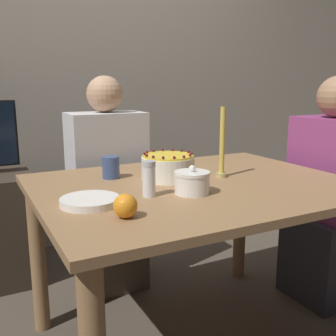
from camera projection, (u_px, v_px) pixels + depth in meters
wall_behind at (90, 58)px, 2.68m from camera, size 8.00×0.05×2.60m
dining_table at (196, 210)px, 1.61m from camera, size 1.26×0.98×0.73m
cake at (168, 167)px, 1.63m from camera, size 0.22×0.22×0.12m
sugar_bowl at (192, 182)px, 1.42m from camera, size 0.13×0.13×0.10m
sugar_shaker at (149, 179)px, 1.38m from camera, size 0.05×0.05×0.13m
plate_stack at (90, 201)px, 1.29m from camera, size 0.20×0.20×0.02m
candle at (222, 149)px, 1.66m from camera, size 0.05×0.05×0.30m
cup at (111, 167)px, 1.65m from camera, size 0.07×0.07×0.09m
orange_fruit_0 at (125, 206)px, 1.16m from camera, size 0.07×0.07×0.07m
person_man_blue_shirt at (108, 199)px, 2.16m from camera, size 0.40×0.34×1.17m
person_woman_floral at (329, 206)px, 2.03m from camera, size 0.34×0.40×1.17m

